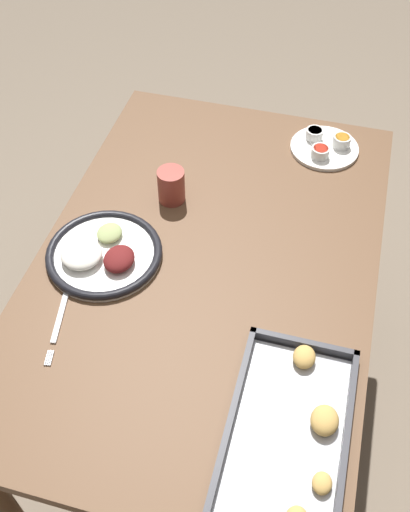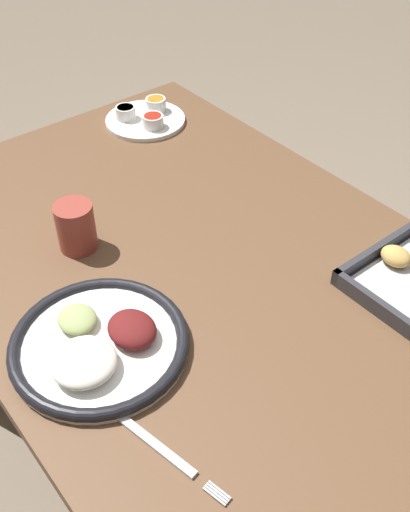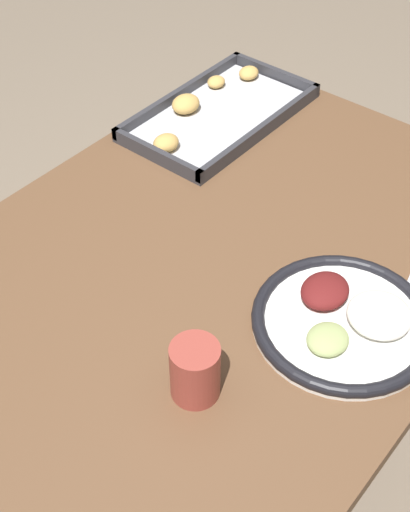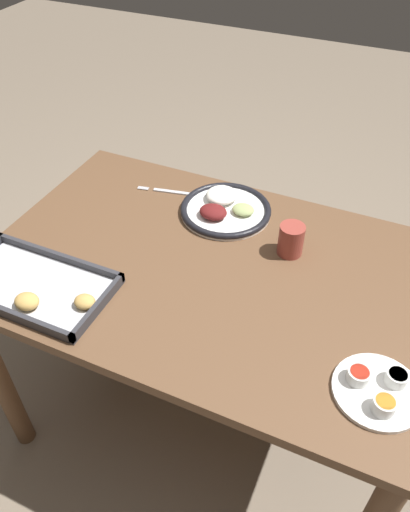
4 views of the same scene
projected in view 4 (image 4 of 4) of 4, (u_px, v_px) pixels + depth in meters
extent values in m
plane|color=#7A6B59|center=(209.00, 414.00, 1.80)|extent=(8.00, 8.00, 0.00)
cube|color=brown|center=(210.00, 270.00, 1.32)|extent=(1.19, 0.77, 0.03)
cylinder|color=brown|center=(404.00, 334.00, 1.63)|extent=(0.06, 0.06, 0.70)
cylinder|color=brown|center=(117.00, 245.00, 1.96)|extent=(0.06, 0.06, 0.70)
cylinder|color=white|center=(226.00, 211.00, 1.48)|extent=(0.27, 0.27, 0.01)
torus|color=black|center=(226.00, 209.00, 1.47)|extent=(0.27, 0.27, 0.02)
ellipsoid|color=white|center=(222.00, 195.00, 1.50)|extent=(0.09, 0.09, 0.03)
ellipsoid|color=maroon|center=(213.00, 212.00, 1.44)|extent=(0.08, 0.07, 0.03)
ellipsoid|color=#9EAD6B|center=(242.00, 209.00, 1.45)|extent=(0.06, 0.06, 0.02)
cube|color=silver|center=(179.00, 193.00, 1.55)|extent=(0.17, 0.04, 0.00)
cylinder|color=silver|center=(144.00, 187.00, 1.57)|extent=(0.03, 0.01, 0.00)
cylinder|color=silver|center=(143.00, 188.00, 1.57)|extent=(0.03, 0.01, 0.00)
cylinder|color=silver|center=(143.00, 188.00, 1.57)|extent=(0.03, 0.01, 0.00)
cylinder|color=silver|center=(143.00, 189.00, 1.57)|extent=(0.03, 0.01, 0.00)
cylinder|color=white|center=(377.00, 391.00, 1.02)|extent=(0.19, 0.19, 0.01)
cylinder|color=silver|center=(384.00, 405.00, 0.97)|extent=(0.05, 0.05, 0.03)
cylinder|color=#C67F23|center=(385.00, 402.00, 0.97)|extent=(0.04, 0.04, 0.01)
cylinder|color=silver|center=(397.00, 378.00, 1.02)|extent=(0.05, 0.05, 0.03)
cylinder|color=#51992D|center=(398.00, 375.00, 1.02)|extent=(0.04, 0.04, 0.01)
cylinder|color=silver|center=(358.00, 375.00, 1.03)|extent=(0.05, 0.05, 0.03)
cylinder|color=#B22819|center=(360.00, 372.00, 1.02)|extent=(0.04, 0.04, 0.01)
cube|color=#333338|center=(34.00, 286.00, 1.25)|extent=(0.39, 0.22, 0.01)
cube|color=silver|center=(34.00, 285.00, 1.24)|extent=(0.36, 0.20, 0.00)
cube|color=#333338|center=(59.00, 257.00, 1.31)|extent=(0.39, 0.01, 0.02)
cube|color=#333338|center=(4.00, 311.00, 1.17)|extent=(0.39, 0.01, 0.02)
cube|color=#333338|center=(98.00, 306.00, 1.18)|extent=(0.01, 0.22, 0.02)
ellipsoid|color=tan|center=(85.00, 302.00, 1.18)|extent=(0.05, 0.05, 0.03)
ellipsoid|color=tan|center=(27.00, 301.00, 1.18)|extent=(0.06, 0.05, 0.03)
cylinder|color=#993D33|center=(291.00, 240.00, 1.32)|extent=(0.07, 0.07, 0.09)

